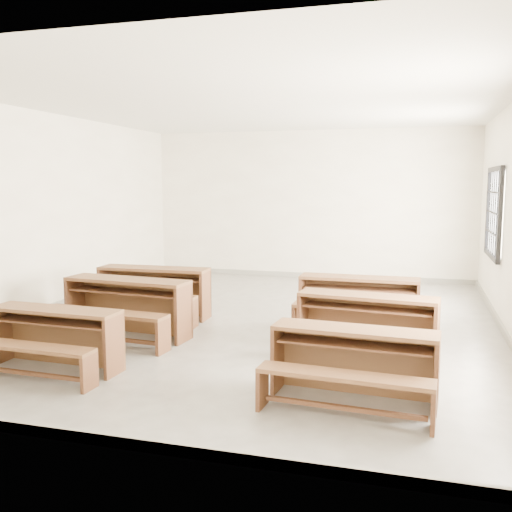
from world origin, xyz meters
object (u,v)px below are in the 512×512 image
(desk_set_3, at_px, (353,360))
(desk_set_5, at_px, (358,299))
(desk_set_1, at_px, (125,303))
(desk_set_0, at_px, (53,335))
(desk_set_2, at_px, (153,289))
(desk_set_4, at_px, (366,321))

(desk_set_3, bearing_deg, desk_set_5, 98.72)
(desk_set_1, distance_m, desk_set_5, 3.24)
(desk_set_0, xyz_separation_m, desk_set_2, (-0.05, 2.58, 0.05))
(desk_set_1, xyz_separation_m, desk_set_3, (3.21, -1.47, -0.05))
(desk_set_4, height_order, desk_set_5, desk_set_5)
(desk_set_2, height_order, desk_set_3, desk_set_2)
(desk_set_1, xyz_separation_m, desk_set_2, (-0.15, 1.13, -0.01))
(desk_set_1, distance_m, desk_set_4, 3.21)
(desk_set_1, bearing_deg, desk_set_4, 5.10)
(desk_set_3, distance_m, desk_set_4, 1.48)
(desk_set_1, xyz_separation_m, desk_set_4, (3.21, 0.01, -0.03))
(desk_set_0, bearing_deg, desk_set_5, 43.31)
(desk_set_1, distance_m, desk_set_3, 3.54)
(desk_set_3, relative_size, desk_set_5, 0.96)
(desk_set_1, height_order, desk_set_5, desk_set_1)
(desk_set_2, bearing_deg, desk_set_1, -84.24)
(desk_set_5, bearing_deg, desk_set_3, -84.96)
(desk_set_1, bearing_deg, desk_set_3, -19.69)
(desk_set_4, relative_size, desk_set_5, 1.03)
(desk_set_1, distance_m, desk_set_2, 1.14)
(desk_set_0, distance_m, desk_set_5, 4.10)
(desk_set_1, height_order, desk_set_4, desk_set_1)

